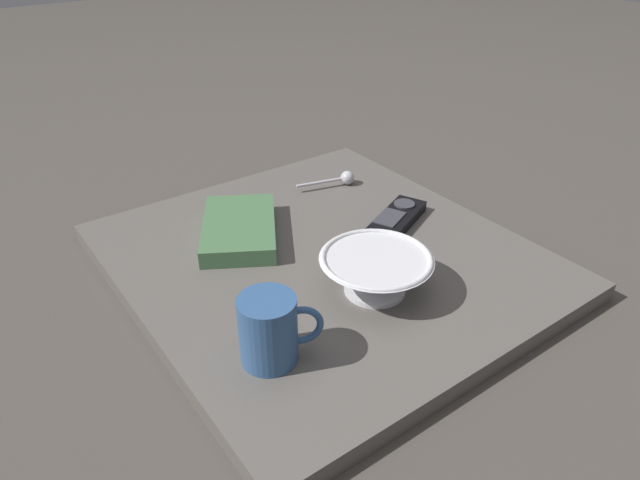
# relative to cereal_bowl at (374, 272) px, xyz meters

# --- Properties ---
(ground_plane) EXTENTS (6.00, 6.00, 0.00)m
(ground_plane) POSITION_rel_cereal_bowl_xyz_m (0.00, 0.13, -0.06)
(ground_plane) COLOR #47423D
(table) EXTENTS (0.62, 0.66, 0.03)m
(table) POSITION_rel_cereal_bowl_xyz_m (0.00, 0.13, -0.05)
(table) COLOR #5B5651
(table) RESTS_ON ground
(cereal_bowl) EXTENTS (0.17, 0.17, 0.06)m
(cereal_bowl) POSITION_rel_cereal_bowl_xyz_m (0.00, 0.00, 0.00)
(cereal_bowl) COLOR silver
(cereal_bowl) RESTS_ON table
(coffee_mug) EXTENTS (0.10, 0.07, 0.09)m
(coffee_mug) POSITION_rel_cereal_bowl_xyz_m (-0.20, -0.03, 0.01)
(coffee_mug) COLOR #33598C
(coffee_mug) RESTS_ON table
(teaspoon) EXTENTS (0.12, 0.04, 0.03)m
(teaspoon) POSITION_rel_cereal_bowl_xyz_m (0.19, 0.31, -0.02)
(teaspoon) COLOR silver
(teaspoon) RESTS_ON table
(tv_remote_near) EXTENTS (0.16, 0.11, 0.02)m
(tv_remote_near) POSITION_rel_cereal_bowl_xyz_m (0.16, 0.13, -0.02)
(tv_remote_near) COLOR black
(tv_remote_near) RESTS_ON table
(paperback_book) EXTENTS (0.20, 0.23, 0.03)m
(paperback_book) POSITION_rel_cereal_bowl_xyz_m (-0.08, 0.26, -0.02)
(paperback_book) COLOR #477247
(paperback_book) RESTS_ON table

